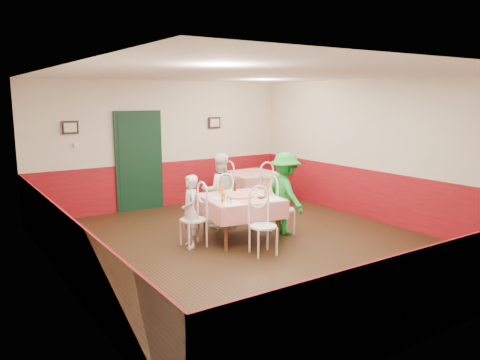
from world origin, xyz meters
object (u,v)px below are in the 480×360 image
glass_b (266,193)px  beer_bottle (235,186)px  chair_left (193,220)px  glass_a (223,198)px  diner_far (220,191)px  glass_c (221,189)px  chair_near (263,226)px  main_table (240,218)px  diner_left (190,211)px  chair_right (283,209)px  chair_far (221,204)px  pizza (241,196)px  chair_second_a (223,190)px  chair_second_b (271,191)px  second_table (251,189)px  wallet (262,198)px  diner_right (285,193)px

glass_b → beer_bottle: beer_bottle is taller
chair_left → glass_b: size_ratio=6.31×
glass_a → glass_b: (0.81, -0.09, 0.01)m
diner_far → glass_c: bearing=79.3°
chair_near → glass_a: bearing=125.3°
chair_left → beer_bottle: beer_bottle is taller
main_table → diner_left: (-0.89, 0.13, 0.22)m
chair_right → chair_near: same height
glass_a → chair_right: bearing=2.2°
chair_far → pizza: size_ratio=2.01×
chair_near → glass_b: bearing=59.5°
chair_second_a → chair_second_b: 1.06m
second_table → pizza: bearing=-128.9°
wallet → diner_far: 1.21m
second_table → diner_far: (-1.53, -1.14, 0.33)m
glass_c → diner_right: size_ratio=0.10×
main_table → chair_right: 0.85m
chair_second_a → pizza: bearing=-23.9°
glass_c → wallet: size_ratio=1.31×
chair_left → chair_second_b: size_ratio=1.00×
diner_right → chair_left: bearing=88.4°
chair_far → chair_near: same height
pizza → diner_left: (-0.89, 0.16, -0.18)m
glass_c → beer_bottle: 0.27m
glass_b → chair_second_b: bearing=50.2°
wallet → diner_right: bearing=23.6°
chair_near → diner_right: (1.01, 0.71, 0.29)m
chair_far → diner_far: bearing=-98.3°
diner_far → glass_b: bearing=119.1°
pizza → glass_c: 0.48m
second_table → diner_right: size_ratio=0.76×
glass_b → beer_bottle: (-0.21, 0.66, 0.03)m
chair_left → chair_second_b: same height
glass_a → main_table: bearing=21.2°
second_table → chair_second_b: bearing=-90.0°
chair_left → wallet: bearing=69.9°
main_table → beer_bottle: bearing=69.0°
diner_left → main_table: bearing=97.5°
chair_left → chair_far: bearing=128.7°
second_table → main_table: bearing=-129.1°
chair_near → diner_far: size_ratio=0.64×
chair_left → wallet: size_ratio=8.18×
chair_second_b → glass_a: size_ratio=6.89×
beer_bottle → main_table: bearing=-111.0°
chair_second_b → glass_a: chair_second_b is taller
chair_far → wallet: 1.20m
pizza → chair_second_b: bearing=38.3°
chair_right → glass_c: size_ratio=6.25×
chair_right → beer_bottle: 0.96m
main_table → chair_near: chair_near is taller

